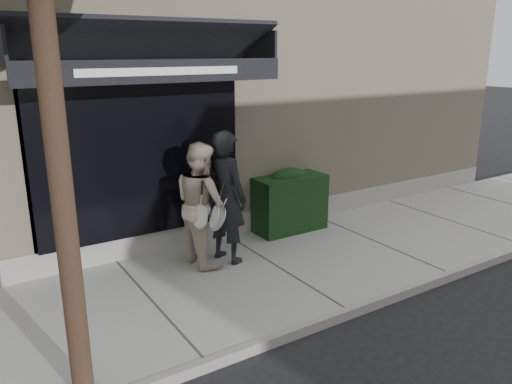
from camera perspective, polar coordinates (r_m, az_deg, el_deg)
ground at (r=7.68m, az=2.46°, el=-9.29°), size 80.00×80.00×0.00m
sidewalk at (r=7.66m, az=2.46°, el=-8.89°), size 20.00×3.00×0.12m
curb at (r=6.59m, az=10.42°, el=-13.46°), size 20.00×0.10×0.14m
building_facade at (r=11.38m, az=-12.22°, el=12.89°), size 14.30×8.04×5.64m
hedge at (r=9.00m, az=3.70°, el=-0.99°), size 1.30×0.70×1.14m
pedestrian_front at (r=7.53m, az=-3.45°, el=-0.59°), size 0.86×0.98×2.04m
pedestrian_back at (r=7.51m, az=-6.21°, el=-1.32°), size 0.72×0.92×1.87m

